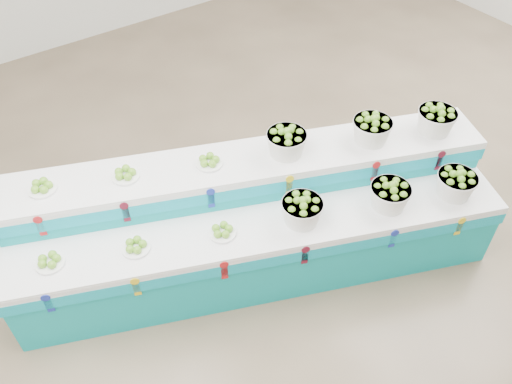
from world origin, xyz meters
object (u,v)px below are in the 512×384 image
Objects in this scene: display_stand at (256,221)px; basket_upper_right at (436,119)px; plate_upper_mid at (125,173)px; basket_lower_left at (302,210)px.

basket_upper_right is (1.66, -0.40, 0.63)m from display_stand.
plate_upper_mid is 0.67× the size of basket_upper_right.
basket_lower_left is at bearing 178.49° from basket_upper_right.
basket_upper_right reaches higher than plate_upper_mid.
basket_upper_right is (1.46, -0.04, 0.30)m from basket_lower_left.
basket_upper_right reaches higher than basket_lower_left.
basket_upper_right is at bearing -1.51° from basket_lower_left.
basket_lower_left is 1.46m from plate_upper_mid.
plate_upper_mid is (-0.85, 0.63, 0.55)m from display_stand.
plate_upper_mid is at bearing 157.82° from basket_upper_right.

